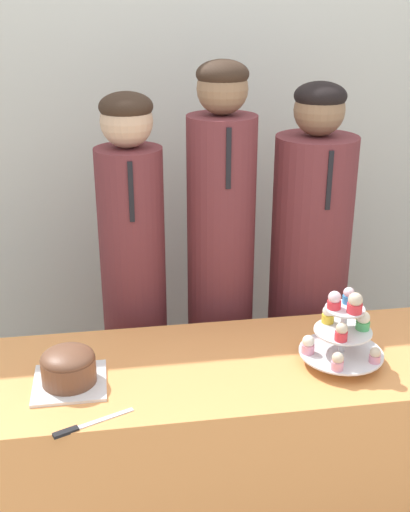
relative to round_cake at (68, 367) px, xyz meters
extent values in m
cube|color=silver|center=(0.57, 1.17, 0.58)|extent=(9.00, 0.06, 2.70)
cube|color=#EF9951|center=(0.57, 0.04, -0.41)|extent=(1.79, 0.58, 0.71)
cube|color=white|center=(0.00, 0.00, -0.06)|extent=(0.23, 0.23, 0.01)
cylinder|color=brown|center=(0.00, 0.00, -0.01)|extent=(0.17, 0.17, 0.08)
ellipsoid|color=brown|center=(0.00, 0.00, 0.03)|extent=(0.17, 0.17, 0.06)
cube|color=silver|center=(0.11, -0.20, -0.06)|extent=(0.16, 0.08, 0.00)
cube|color=black|center=(0.00, -0.24, -0.06)|extent=(0.07, 0.05, 0.01)
cylinder|color=silver|center=(0.88, -0.01, 0.04)|extent=(0.02, 0.02, 0.20)
cylinder|color=silver|center=(0.88, -0.01, -0.02)|extent=(0.28, 0.28, 0.01)
cylinder|color=silver|center=(0.88, -0.01, 0.06)|extent=(0.19, 0.19, 0.01)
cylinder|color=silver|center=(0.88, -0.01, 0.14)|extent=(0.13, 0.13, 0.01)
cylinder|color=white|center=(0.96, 0.05, -0.01)|extent=(0.05, 0.05, 0.03)
sphere|color=silver|center=(0.96, 0.05, 0.02)|extent=(0.05, 0.05, 0.05)
cylinder|color=#E5333D|center=(0.86, 0.10, 0.00)|extent=(0.04, 0.04, 0.03)
sphere|color=silver|center=(0.86, 0.10, 0.02)|extent=(0.04, 0.04, 0.04)
cylinder|color=pink|center=(0.77, 0.00, 0.00)|extent=(0.04, 0.04, 0.03)
sphere|color=white|center=(0.77, 0.00, 0.02)|extent=(0.04, 0.04, 0.04)
cylinder|color=pink|center=(0.83, -0.11, 0.00)|extent=(0.04, 0.04, 0.03)
sphere|color=beige|center=(0.83, -0.11, 0.02)|extent=(0.04, 0.04, 0.04)
cylinder|color=pink|center=(0.96, -0.09, -0.01)|extent=(0.04, 0.04, 0.02)
sphere|color=beige|center=(0.96, -0.09, 0.02)|extent=(0.03, 0.03, 0.03)
cylinder|color=#E5333D|center=(0.85, -0.07, 0.08)|extent=(0.04, 0.04, 0.03)
sphere|color=beige|center=(0.85, -0.07, 0.10)|extent=(0.04, 0.04, 0.04)
cylinder|color=#4CB766|center=(0.94, -0.01, 0.07)|extent=(0.05, 0.05, 0.03)
sphere|color=#F4E5C6|center=(0.94, -0.01, 0.10)|extent=(0.04, 0.04, 0.04)
cylinder|color=yellow|center=(0.84, 0.05, 0.08)|extent=(0.04, 0.04, 0.03)
sphere|color=white|center=(0.84, 0.05, 0.10)|extent=(0.04, 0.04, 0.04)
cylinder|color=#E5333D|center=(0.84, -0.01, 0.15)|extent=(0.04, 0.04, 0.03)
sphere|color=silver|center=(0.84, -0.01, 0.18)|extent=(0.04, 0.04, 0.04)
cylinder|color=#E5333D|center=(0.89, -0.05, 0.16)|extent=(0.05, 0.05, 0.03)
sphere|color=beige|center=(0.89, -0.05, 0.18)|extent=(0.05, 0.05, 0.05)
cylinder|color=#3893DB|center=(0.90, 0.02, 0.15)|extent=(0.04, 0.04, 0.03)
sphere|color=silver|center=(0.90, 0.02, 0.18)|extent=(0.04, 0.04, 0.04)
cylinder|color=brown|center=(0.23, 0.57, -0.11)|extent=(0.25, 0.25, 1.32)
sphere|color=#D6AD89|center=(0.23, 0.57, 0.64)|extent=(0.19, 0.19, 0.19)
ellipsoid|color=#332319|center=(0.23, 0.57, 0.70)|extent=(0.19, 0.19, 0.11)
cube|color=black|center=(0.23, 0.44, 0.42)|extent=(0.02, 0.01, 0.22)
cylinder|color=brown|center=(0.58, 0.57, -0.06)|extent=(0.27, 0.27, 1.43)
sphere|color=#8E6B4C|center=(0.58, 0.57, 0.75)|extent=(0.19, 0.19, 0.19)
ellipsoid|color=#332319|center=(0.58, 0.57, 0.80)|extent=(0.19, 0.19, 0.10)
cube|color=black|center=(0.58, 0.44, 0.53)|extent=(0.02, 0.01, 0.22)
cylinder|color=brown|center=(0.95, 0.57, -0.10)|extent=(0.32, 0.32, 1.34)
sphere|color=#8E6B4C|center=(0.95, 0.57, 0.67)|extent=(0.19, 0.19, 0.19)
ellipsoid|color=black|center=(0.95, 0.57, 0.72)|extent=(0.20, 0.20, 0.11)
cube|color=black|center=(0.95, 0.41, 0.44)|extent=(0.02, 0.01, 0.22)
camera|label=1|loc=(0.15, -1.74, 1.06)|focal=45.00mm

